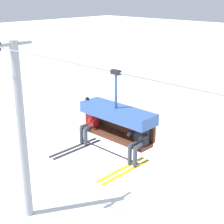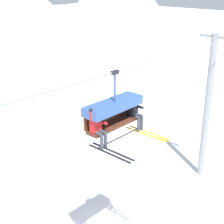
{
  "view_description": "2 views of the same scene",
  "coord_description": "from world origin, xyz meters",
  "px_view_note": "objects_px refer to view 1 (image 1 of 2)",
  "views": [
    {
      "loc": [
        4.94,
        -7.04,
        9.76
      ],
      "look_at": [
        -1.05,
        -0.78,
        6.7
      ],
      "focal_mm": 55.0,
      "sensor_mm": 36.0,
      "label": 1
    },
    {
      "loc": [
        -8.59,
        -7.68,
        10.62
      ],
      "look_at": [
        -0.97,
        -0.75,
        6.5
      ],
      "focal_mm": 55.0,
      "sensor_mm": 36.0,
      "label": 2
    }
  ],
  "objects_px": {
    "chairlift_chair": "(118,118)",
    "skier_black": "(138,140)",
    "lift_tower_near": "(21,130)",
    "skier_red": "(89,121)"
  },
  "relations": [
    {
      "from": "skier_black",
      "to": "lift_tower_near",
      "type": "bearing_deg",
      "value": 172.55
    },
    {
      "from": "chairlift_chair",
      "to": "skier_black",
      "type": "distance_m",
      "value": 0.98
    },
    {
      "from": "chairlift_chair",
      "to": "skier_red",
      "type": "distance_m",
      "value": 0.97
    },
    {
      "from": "chairlift_chair",
      "to": "skier_red",
      "type": "xyz_separation_m",
      "value": [
        -0.91,
        -0.21,
        -0.27
      ]
    },
    {
      "from": "lift_tower_near",
      "to": "skier_black",
      "type": "height_order",
      "value": "lift_tower_near"
    },
    {
      "from": "skier_black",
      "to": "chairlift_chair",
      "type": "bearing_deg",
      "value": 166.29
    },
    {
      "from": "chairlift_chair",
      "to": "skier_black",
      "type": "height_order",
      "value": "chairlift_chair"
    },
    {
      "from": "lift_tower_near",
      "to": "skier_red",
      "type": "xyz_separation_m",
      "value": [
        5.29,
        -0.92,
        2.07
      ]
    },
    {
      "from": "lift_tower_near",
      "to": "skier_black",
      "type": "relative_size",
      "value": 4.76
    },
    {
      "from": "lift_tower_near",
      "to": "chairlift_chair",
      "type": "distance_m",
      "value": 6.66
    }
  ]
}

